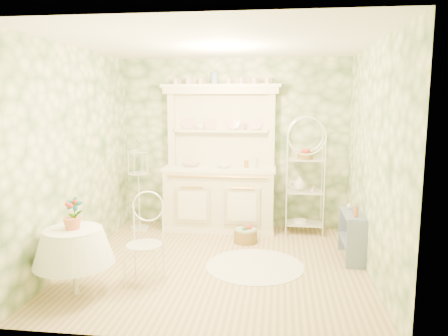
# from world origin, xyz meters

# --- Properties ---
(floor) EXTENTS (3.60, 3.60, 0.00)m
(floor) POSITION_xyz_m (0.00, 0.00, 0.00)
(floor) COLOR tan
(floor) RESTS_ON ground
(ceiling) EXTENTS (3.60, 3.60, 0.00)m
(ceiling) POSITION_xyz_m (0.00, 0.00, 2.70)
(ceiling) COLOR white
(ceiling) RESTS_ON floor
(wall_left) EXTENTS (3.60, 3.60, 0.00)m
(wall_left) POSITION_xyz_m (-1.80, 0.00, 1.35)
(wall_left) COLOR #F1EFBE
(wall_left) RESTS_ON floor
(wall_right) EXTENTS (3.60, 3.60, 0.00)m
(wall_right) POSITION_xyz_m (1.80, 0.00, 1.35)
(wall_right) COLOR #F1EFBE
(wall_right) RESTS_ON floor
(wall_back) EXTENTS (3.60, 3.60, 0.00)m
(wall_back) POSITION_xyz_m (0.00, 1.80, 1.35)
(wall_back) COLOR #F1EFBE
(wall_back) RESTS_ON floor
(wall_front) EXTENTS (3.60, 3.60, 0.00)m
(wall_front) POSITION_xyz_m (0.00, -1.80, 1.35)
(wall_front) COLOR #F1EFBE
(wall_front) RESTS_ON floor
(kitchen_dresser) EXTENTS (1.87, 0.61, 2.29)m
(kitchen_dresser) POSITION_xyz_m (-0.20, 1.52, 1.15)
(kitchen_dresser) COLOR white
(kitchen_dresser) RESTS_ON floor
(bakers_rack) EXTENTS (0.60, 0.43, 1.87)m
(bakers_rack) POSITION_xyz_m (1.12, 1.51, 0.94)
(bakers_rack) COLOR white
(bakers_rack) RESTS_ON floor
(side_shelf) EXTENTS (0.26, 0.67, 0.57)m
(side_shelf) POSITION_xyz_m (1.68, 0.41, 0.29)
(side_shelf) COLOR gray
(side_shelf) RESTS_ON floor
(round_table) EXTENTS (0.64, 0.64, 0.67)m
(round_table) POSITION_xyz_m (-1.39, -1.03, 0.34)
(round_table) COLOR white
(round_table) RESTS_ON floor
(cafe_chair) EXTENTS (0.47, 0.47, 0.90)m
(cafe_chair) POSITION_xyz_m (-0.74, -0.67, 0.45)
(cafe_chair) COLOR white
(cafe_chair) RESTS_ON floor
(birdcage_stand) EXTENTS (0.37, 0.37, 1.41)m
(birdcage_stand) POSITION_xyz_m (-1.46, 1.34, 0.70)
(birdcage_stand) COLOR white
(birdcage_stand) RESTS_ON floor
(floor_basket) EXTENTS (0.32, 0.32, 0.19)m
(floor_basket) POSITION_xyz_m (0.26, 0.91, 0.10)
(floor_basket) COLOR olive
(floor_basket) RESTS_ON floor
(lace_rug) EXTENTS (1.52, 1.52, 0.01)m
(lace_rug) POSITION_xyz_m (0.45, -0.01, 0.01)
(lace_rug) COLOR white
(lace_rug) RESTS_ON floor
(bowl_floral) EXTENTS (0.34, 0.34, 0.07)m
(bowl_floral) POSITION_xyz_m (-0.65, 1.49, 1.02)
(bowl_floral) COLOR white
(bowl_floral) RESTS_ON kitchen_dresser
(bowl_white) EXTENTS (0.25, 0.25, 0.07)m
(bowl_white) POSITION_xyz_m (-0.12, 1.42, 1.02)
(bowl_white) COLOR white
(bowl_white) RESTS_ON kitchen_dresser
(cup_left) EXTENTS (0.14, 0.14, 0.10)m
(cup_left) POSITION_xyz_m (-0.54, 1.66, 1.61)
(cup_left) COLOR white
(cup_left) RESTS_ON kitchen_dresser
(cup_right) EXTENTS (0.14, 0.14, 0.10)m
(cup_right) POSITION_xyz_m (0.15, 1.68, 1.61)
(cup_right) COLOR white
(cup_right) RESTS_ON kitchen_dresser
(potted_geranium) EXTENTS (0.20, 0.15, 0.33)m
(potted_geranium) POSITION_xyz_m (-1.37, -1.02, 0.85)
(potted_geranium) COLOR #3F7238
(potted_geranium) RESTS_ON round_table
(bottle_amber) EXTENTS (0.07, 0.07, 0.16)m
(bottle_amber) POSITION_xyz_m (1.68, 0.22, 0.68)
(bottle_amber) COLOR #AD652D
(bottle_amber) RESTS_ON side_shelf
(bottle_blue) EXTENTS (0.05, 0.05, 0.11)m
(bottle_blue) POSITION_xyz_m (1.68, 0.39, 0.65)
(bottle_blue) COLOR #7595BB
(bottle_blue) RESTS_ON side_shelf
(bottle_glass) EXTENTS (0.09, 0.09, 0.10)m
(bottle_glass) POSITION_xyz_m (1.66, 0.62, 0.65)
(bottle_glass) COLOR silver
(bottle_glass) RESTS_ON side_shelf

